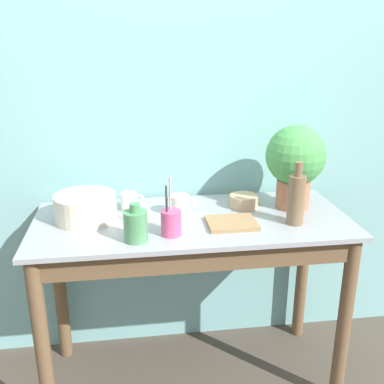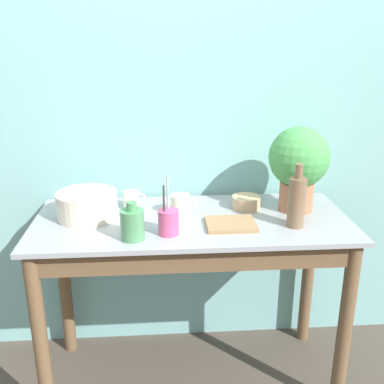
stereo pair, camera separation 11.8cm
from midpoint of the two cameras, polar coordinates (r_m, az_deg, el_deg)
name	(u,v)px [view 1 (the left image)]	position (r m, az deg, el deg)	size (l,w,h in m)	color
wall_back	(182,116)	(2.14, -2.91, 9.67)	(6.00, 0.05, 2.40)	#7AB2B2
counter_table	(193,257)	(1.97, -1.64, -8.32)	(1.34, 0.58, 0.82)	brown
potted_plant	(295,161)	(2.01, 11.35, 3.90)	(0.26, 0.26, 0.37)	#A36647
bowl_wash_large	(86,207)	(1.95, -15.07, -1.91)	(0.26, 0.26, 0.11)	beige
bottle_tall	(296,199)	(1.86, 11.34, -0.84)	(0.07, 0.07, 0.26)	brown
bottle_short	(136,225)	(1.71, -9.15, -4.22)	(0.09, 0.09, 0.15)	#4C8C59
mug_white	(130,201)	(2.03, -9.58, -1.18)	(0.11, 0.07, 0.08)	white
mug_cream	(180,205)	(1.95, -3.27, -1.63)	(0.12, 0.09, 0.09)	beige
bowl_small_tan	(244,201)	(2.04, 4.95, -1.17)	(0.13, 0.13, 0.06)	tan
utensil_cup	(171,222)	(1.75, -4.63, -3.85)	(0.08, 0.08, 0.23)	#CC4C7F
tray_board	(232,223)	(1.85, 3.23, -3.97)	(0.20, 0.16, 0.02)	#99754C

